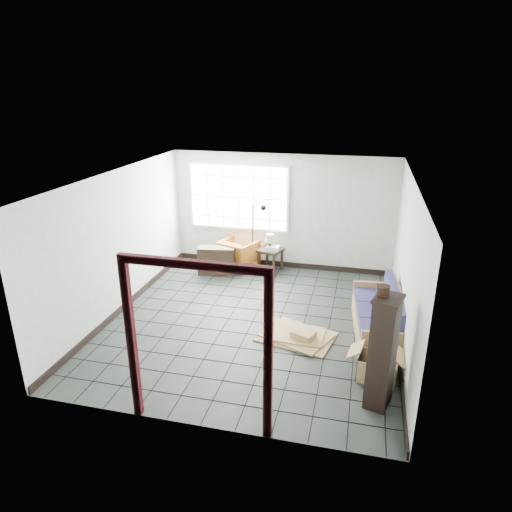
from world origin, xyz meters
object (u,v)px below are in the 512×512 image
(armchair, at_px, (239,253))
(tall_shelf, at_px, (383,352))
(side_table, at_px, (270,253))
(futon_sofa, at_px, (381,319))

(armchair, bearing_deg, tall_shelf, 146.95)
(armchair, xyz_separation_m, side_table, (0.73, 0.00, 0.06))
(side_table, xyz_separation_m, tall_shelf, (2.34, -4.19, 0.36))
(tall_shelf, bearing_deg, armchair, 142.52)
(futon_sofa, relative_size, armchair, 2.58)
(armchair, relative_size, tall_shelf, 0.48)
(futon_sofa, xyz_separation_m, armchair, (-3.13, 2.34, 0.08))
(armchair, height_order, tall_shelf, tall_shelf)
(side_table, bearing_deg, tall_shelf, -60.83)
(tall_shelf, bearing_deg, side_table, 135.44)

